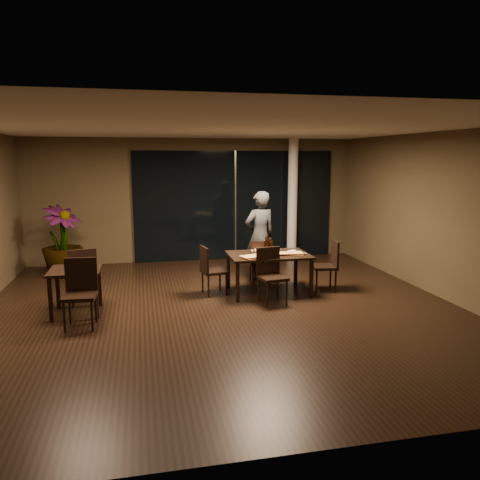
# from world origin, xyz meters

# --- Properties ---
(ground) EXTENTS (8.00, 8.00, 0.00)m
(ground) POSITION_xyz_m (0.00, 0.00, 0.00)
(ground) COLOR black
(ground) RESTS_ON ground
(wall_back) EXTENTS (8.00, 0.10, 3.00)m
(wall_back) POSITION_xyz_m (0.00, 4.05, 1.50)
(wall_back) COLOR #463A25
(wall_back) RESTS_ON ground
(wall_front) EXTENTS (8.00, 0.10, 3.00)m
(wall_front) POSITION_xyz_m (0.00, -4.05, 1.50)
(wall_front) COLOR #463A25
(wall_front) RESTS_ON ground
(wall_right) EXTENTS (0.10, 8.00, 3.00)m
(wall_right) POSITION_xyz_m (4.05, 0.00, 1.50)
(wall_right) COLOR #463A25
(wall_right) RESTS_ON ground
(ceiling) EXTENTS (8.00, 8.00, 0.04)m
(ceiling) POSITION_xyz_m (0.00, 0.00, 3.02)
(ceiling) COLOR silver
(ceiling) RESTS_ON wall_back
(window_panel) EXTENTS (5.00, 0.06, 2.70)m
(window_panel) POSITION_xyz_m (1.00, 3.96, 1.35)
(window_panel) COLOR black
(window_panel) RESTS_ON ground
(column) EXTENTS (0.24, 0.24, 3.00)m
(column) POSITION_xyz_m (2.40, 3.65, 1.50)
(column) COLOR white
(column) RESTS_ON ground
(main_table) EXTENTS (1.50, 1.00, 0.75)m
(main_table) POSITION_xyz_m (1.00, 0.80, 0.68)
(main_table) COLOR black
(main_table) RESTS_ON ground
(side_table) EXTENTS (0.80, 0.80, 0.75)m
(side_table) POSITION_xyz_m (-2.40, 0.30, 0.62)
(side_table) COLOR black
(side_table) RESTS_ON ground
(chair_main_far) EXTENTS (0.46, 0.46, 0.91)m
(chair_main_far) POSITION_xyz_m (1.00, 1.39, 0.51)
(chair_main_far) COLOR black
(chair_main_far) RESTS_ON ground
(chair_main_near) EXTENTS (0.52, 0.52, 0.97)m
(chair_main_near) POSITION_xyz_m (0.88, 0.24, 0.54)
(chair_main_near) COLOR black
(chair_main_near) RESTS_ON ground
(chair_main_left) EXTENTS (0.50, 0.50, 0.92)m
(chair_main_left) POSITION_xyz_m (-0.10, 0.90, 0.52)
(chair_main_left) COLOR black
(chair_main_left) RESTS_ON ground
(chair_main_right) EXTENTS (0.50, 0.50, 0.97)m
(chair_main_right) POSITION_xyz_m (2.18, 0.74, 0.54)
(chair_main_right) COLOR black
(chair_main_right) RESTS_ON ground
(chair_side_far) EXTENTS (0.55, 0.55, 1.01)m
(chair_side_far) POSITION_xyz_m (-2.34, 0.75, 0.56)
(chair_side_far) COLOR black
(chair_side_far) RESTS_ON ground
(chair_side_near) EXTENTS (0.51, 0.51, 1.03)m
(chair_side_near) POSITION_xyz_m (-2.25, -0.30, 0.58)
(chair_side_near) COLOR black
(chair_side_near) RESTS_ON ground
(diner) EXTENTS (0.71, 0.56, 1.86)m
(diner) POSITION_xyz_m (1.09, 1.83, 0.93)
(diner) COLOR #292C2E
(diner) RESTS_ON ground
(potted_plant) EXTENTS (1.17, 1.17, 1.53)m
(potted_plant) POSITION_xyz_m (-3.00, 3.00, 0.76)
(potted_plant) COLOR #254F1A
(potted_plant) RESTS_ON ground
(pizza_board_left) EXTENTS (0.61, 0.49, 0.01)m
(pizza_board_left) POSITION_xyz_m (0.69, 0.55, 0.76)
(pizza_board_left) COLOR #4E2B19
(pizza_board_left) RESTS_ON main_table
(pizza_board_right) EXTENTS (0.57, 0.40, 0.01)m
(pizza_board_right) POSITION_xyz_m (1.36, 0.67, 0.76)
(pizza_board_right) COLOR #442D15
(pizza_board_right) RESTS_ON main_table
(oblong_pizza_left) EXTENTS (0.57, 0.40, 0.02)m
(oblong_pizza_left) POSITION_xyz_m (0.69, 0.55, 0.77)
(oblong_pizza_left) COLOR #671709
(oblong_pizza_left) RESTS_ON pizza_board_left
(oblong_pizza_right) EXTENTS (0.50, 0.26, 0.02)m
(oblong_pizza_right) POSITION_xyz_m (1.36, 0.67, 0.77)
(oblong_pizza_right) COLOR maroon
(oblong_pizza_right) RESTS_ON pizza_board_right
(round_pizza) EXTENTS (0.28, 0.28, 0.01)m
(round_pizza) POSITION_xyz_m (0.90, 1.12, 0.76)
(round_pizza) COLOR #A72212
(round_pizza) RESTS_ON main_table
(bottle_a) EXTENTS (0.07, 0.07, 0.33)m
(bottle_a) POSITION_xyz_m (0.96, 0.86, 0.91)
(bottle_a) COLOR black
(bottle_a) RESTS_ON main_table
(bottle_b) EXTENTS (0.06, 0.06, 0.29)m
(bottle_b) POSITION_xyz_m (1.07, 0.86, 0.90)
(bottle_b) COLOR black
(bottle_b) RESTS_ON main_table
(bottle_c) EXTENTS (0.08, 0.08, 0.35)m
(bottle_c) POSITION_xyz_m (1.01, 0.90, 0.93)
(bottle_c) COLOR black
(bottle_c) RESTS_ON main_table
(tumbler_left) EXTENTS (0.07, 0.07, 0.08)m
(tumbler_left) POSITION_xyz_m (0.72, 0.90, 0.79)
(tumbler_left) COLOR white
(tumbler_left) RESTS_ON main_table
(tumbler_right) EXTENTS (0.07, 0.07, 0.08)m
(tumbler_right) POSITION_xyz_m (1.24, 0.91, 0.79)
(tumbler_right) COLOR white
(tumbler_right) RESTS_ON main_table
(napkin_near) EXTENTS (0.19, 0.13, 0.01)m
(napkin_near) POSITION_xyz_m (1.59, 0.67, 0.76)
(napkin_near) COLOR white
(napkin_near) RESTS_ON main_table
(napkin_far) EXTENTS (0.20, 0.16, 0.01)m
(napkin_far) POSITION_xyz_m (1.53, 0.95, 0.76)
(napkin_far) COLOR white
(napkin_far) RESTS_ON main_table
(wine_glass_a) EXTENTS (0.07, 0.07, 0.16)m
(wine_glass_a) POSITION_xyz_m (-2.53, 0.40, 0.83)
(wine_glass_a) COLOR white
(wine_glass_a) RESTS_ON side_table
(wine_glass_b) EXTENTS (0.07, 0.07, 0.17)m
(wine_glass_b) POSITION_xyz_m (-2.25, 0.24, 0.83)
(wine_glass_b) COLOR white
(wine_glass_b) RESTS_ON side_table
(side_napkin) EXTENTS (0.20, 0.15, 0.01)m
(side_napkin) POSITION_xyz_m (-2.31, 0.09, 0.76)
(side_napkin) COLOR white
(side_napkin) RESTS_ON side_table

